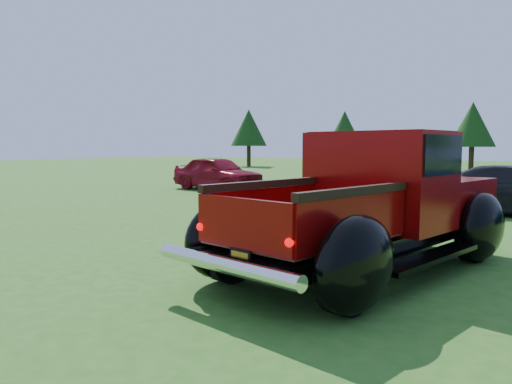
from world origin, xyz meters
TOP-DOWN VIEW (x-y plane):
  - ground at (0.00, 0.00)m, footprint 120.00×120.00m
  - tree_far_west at (-22.00, 30.00)m, footprint 3.33×3.33m
  - tree_west at (-12.00, 29.00)m, footprint 2.94×2.94m
  - tree_mid_left at (-3.00, 31.00)m, footprint 3.20×3.20m
  - pickup_truck at (2.09, 0.08)m, footprint 3.38×5.86m
  - show_car_red at (-8.50, 9.06)m, footprint 4.38×2.12m
  - show_car_yellow at (-1.50, 9.23)m, footprint 3.88×1.58m

SIDE VIEW (x-z plane):
  - ground at x=0.00m, z-range 0.00..0.00m
  - show_car_yellow at x=-1.50m, z-range 0.00..1.25m
  - show_car_red at x=-8.50m, z-range 0.00..1.44m
  - pickup_truck at x=2.09m, z-range -0.05..2.02m
  - tree_west at x=-12.00m, z-range 0.81..5.41m
  - tree_mid_left at x=-3.00m, z-range 0.88..5.88m
  - tree_far_west at x=-22.00m, z-range 0.92..6.12m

